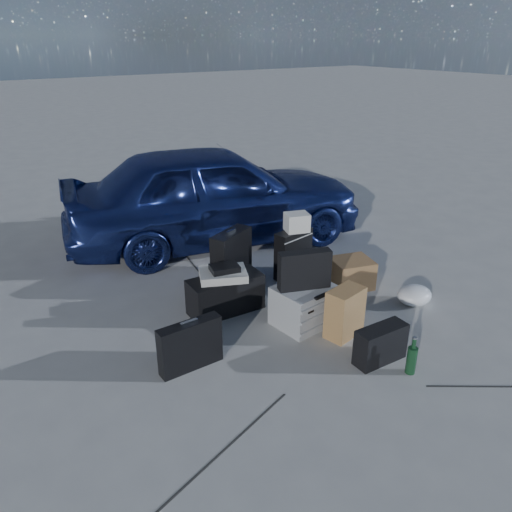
{
  "coord_description": "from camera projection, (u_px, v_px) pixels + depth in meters",
  "views": [
    {
      "loc": [
        -2.43,
        -2.45,
        2.34
      ],
      "look_at": [
        -0.17,
        0.85,
        0.56
      ],
      "focal_mm": 35.0,
      "sensor_mm": 36.0,
      "label": 1
    }
  ],
  "objects": [
    {
      "name": "messenger_bag",
      "position": [
        381.0,
        344.0,
        3.85
      ],
      "size": [
        0.44,
        0.18,
        0.3
      ],
      "primitive_type": "cube",
      "rotation": [
        0.0,
        0.0,
        -0.05
      ],
      "color": "black",
      "rests_on": "ground"
    },
    {
      "name": "flat_box_white",
      "position": [
        223.0,
        274.0,
        4.47
      ],
      "size": [
        0.51,
        0.45,
        0.07
      ],
      "primitive_type": "cube",
      "rotation": [
        0.0,
        0.0,
        -0.42
      ],
      "color": "beige",
      "rests_on": "duffel_bag"
    },
    {
      "name": "car",
      "position": [
        215.0,
        194.0,
        5.97
      ],
      "size": [
        3.74,
        2.18,
        1.2
      ],
      "primitive_type": "imported",
      "rotation": [
        0.0,
        0.0,
        1.34
      ],
      "color": "navy",
      "rests_on": "ground"
    },
    {
      "name": "flat_box_black",
      "position": [
        225.0,
        268.0,
        4.44
      ],
      "size": [
        0.28,
        0.23,
        0.05
      ],
      "primitive_type": "cube",
      "rotation": [
        0.0,
        0.0,
        -0.23
      ],
      "color": "black",
      "rests_on": "flat_box_white"
    },
    {
      "name": "kraft_bag",
      "position": [
        345.0,
        313.0,
        4.17
      ],
      "size": [
        0.35,
        0.25,
        0.43
      ],
      "primitive_type": "cube",
      "rotation": [
        0.0,
        0.0,
        0.19
      ],
      "color": "#9D7744",
      "rests_on": "ground"
    },
    {
      "name": "green_bottle",
      "position": [
        412.0,
        356.0,
        3.71
      ],
      "size": [
        0.1,
        0.1,
        0.3
      ],
      "primitive_type": "cylinder",
      "rotation": [
        0.0,
        0.0,
        0.36
      ],
      "color": "#11341A",
      "rests_on": "ground"
    },
    {
      "name": "pelican_case",
      "position": [
        304.0,
        305.0,
        4.35
      ],
      "size": [
        0.53,
        0.45,
        0.36
      ],
      "primitive_type": "cube",
      "rotation": [
        0.0,
        0.0,
        0.09
      ],
      "color": "#AEB0B3",
      "rests_on": "ground"
    },
    {
      "name": "duffel_bag",
      "position": [
        226.0,
        294.0,
        4.56
      ],
      "size": [
        0.69,
        0.33,
        0.34
      ],
      "primitive_type": "cube",
      "rotation": [
        0.0,
        0.0,
        -0.06
      ],
      "color": "black",
      "rests_on": "ground"
    },
    {
      "name": "laptop_bag",
      "position": [
        304.0,
        270.0,
        4.21
      ],
      "size": [
        0.46,
        0.26,
        0.34
      ],
      "primitive_type": "cube",
      "rotation": [
        0.0,
        0.0,
        -0.35
      ],
      "color": "black",
      "rests_on": "pelican_case"
    },
    {
      "name": "suitcase_left",
      "position": [
        232.0,
        261.0,
        4.89
      ],
      "size": [
        0.5,
        0.35,
        0.61
      ],
      "primitive_type": "cube",
      "rotation": [
        0.0,
        0.0,
        0.41
      ],
      "color": "black",
      "rests_on": "ground"
    },
    {
      "name": "plastic_bag",
      "position": [
        414.0,
        295.0,
        4.7
      ],
      "size": [
        0.37,
        0.33,
        0.18
      ],
      "primitive_type": "ellipsoid",
      "rotation": [
        0.0,
        0.0,
        -0.14
      ],
      "color": "silver",
      "rests_on": "ground"
    },
    {
      "name": "suitcase_right",
      "position": [
        293.0,
        254.0,
        5.19
      ],
      "size": [
        0.45,
        0.23,
        0.51
      ],
      "primitive_type": "cube",
      "rotation": [
        0.0,
        0.0,
        0.17
      ],
      "color": "black",
      "rests_on": "ground"
    },
    {
      "name": "ground",
      "position": [
        332.0,
        349.0,
        4.06
      ],
      "size": [
        60.0,
        60.0,
        0.0
      ],
      "primitive_type": "plane",
      "color": "#A7A7A3",
      "rests_on": "ground"
    },
    {
      "name": "white_carton",
      "position": [
        297.0,
        222.0,
        5.05
      ],
      "size": [
        0.28,
        0.25,
        0.19
      ],
      "primitive_type": "cube",
      "rotation": [
        0.0,
        0.0,
        -0.33
      ],
      "color": "beige",
      "rests_on": "suitcase_right"
    },
    {
      "name": "briefcase",
      "position": [
        190.0,
        346.0,
        3.76
      ],
      "size": [
        0.5,
        0.12,
        0.39
      ],
      "primitive_type": "cube",
      "rotation": [
        0.0,
        0.0,
        0.01
      ],
      "color": "black",
      "rests_on": "ground"
    },
    {
      "name": "cardboard_box",
      "position": [
        351.0,
        273.0,
        5.02
      ],
      "size": [
        0.47,
        0.43,
        0.29
      ],
      "primitive_type": "cube",
      "rotation": [
        0.0,
        0.0,
        -0.29
      ],
      "color": "olive",
      "rests_on": "ground"
    }
  ]
}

